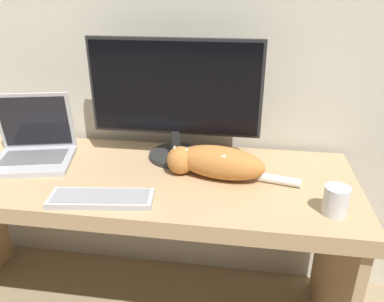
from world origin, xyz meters
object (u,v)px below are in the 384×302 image
(cat, at_px, (215,162))
(external_keyboard, at_px, (101,198))
(coffee_mug, at_px, (336,201))
(monitor, at_px, (175,97))
(laptop, at_px, (34,148))

(cat, bearing_deg, external_keyboard, -135.72)
(external_keyboard, height_order, coffee_mug, coffee_mug)
(cat, relative_size, coffee_mug, 5.25)
(monitor, xyz_separation_m, cat, (0.17, -0.15, -0.20))
(monitor, xyz_separation_m, laptop, (-0.56, -0.11, -0.20))
(external_keyboard, relative_size, coffee_mug, 3.76)
(monitor, bearing_deg, coffee_mug, -30.52)
(monitor, relative_size, coffee_mug, 7.13)
(external_keyboard, bearing_deg, monitor, 56.91)
(external_keyboard, bearing_deg, coffee_mug, -4.28)
(laptop, relative_size, cat, 0.71)
(laptop, distance_m, cat, 0.74)
(laptop, relative_size, external_keyboard, 0.99)
(cat, xyz_separation_m, coffee_mug, (0.39, -0.19, -0.01))
(laptop, relative_size, coffee_mug, 3.72)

